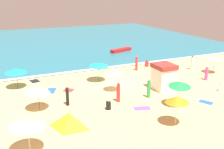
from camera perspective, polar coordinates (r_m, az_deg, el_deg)
ground_plane at (r=28.40m, az=0.97°, el=-2.22°), size 60.00×60.00×0.00m
ocean_water at (r=54.24m, az=-11.81°, el=7.11°), size 60.00×44.00×0.10m
wave_breaker_foam at (r=33.89m, az=-3.56°, el=1.26°), size 57.00×0.70×0.01m
lifeguard_cabana at (r=27.09m, az=11.28°, el=-0.45°), size 2.00×2.22×2.73m
beach_umbrella_0 at (r=28.64m, az=-20.42°, el=0.81°), size 2.86×2.87×2.16m
beach_umbrella_2 at (r=23.20m, az=14.73°, el=-2.02°), size 2.53×2.56×2.43m
beach_umbrella_3 at (r=16.87m, az=-18.22°, el=-10.23°), size 3.04×3.03×2.35m
beach_umbrella_4 at (r=28.97m, az=-2.92°, el=2.20°), size 2.90×2.91×2.19m
beach_umbrella_5 at (r=19.90m, az=14.19°, el=-5.33°), size 2.34×2.33×2.35m
beach_umbrella_6 at (r=22.78m, az=-16.03°, el=-3.34°), size 2.89×2.88×2.08m
beach_umbrella_7 at (r=34.36m, az=21.70°, el=3.34°), size 2.08×2.06×2.12m
beach_umbrella_8 at (r=25.94m, az=0.68°, el=0.61°), size 1.76×1.77×2.31m
beach_tent at (r=19.68m, az=-9.42°, el=-9.93°), size 2.86×2.72×1.26m
beachgoer_0 at (r=35.19m, az=17.27°, el=2.47°), size 0.54×0.54×1.93m
beachgoer_1 at (r=31.51m, az=20.13°, el=0.26°), size 0.49×0.49×1.73m
beachgoer_4 at (r=22.40m, az=-0.80°, el=-6.75°), size 0.46×0.46×0.93m
beachgoer_6 at (r=23.29m, az=-9.83°, el=-4.55°), size 0.39×0.39×1.92m
beachgoer_7 at (r=28.72m, az=22.86°, el=-2.65°), size 0.52×0.52×0.86m
beachgoer_8 at (r=24.91m, az=8.15°, el=-3.08°), size 0.46×0.46×1.92m
beachgoer_9 at (r=23.76m, az=1.41°, el=-4.01°), size 0.45×0.45×1.89m
beachgoer_10 at (r=35.46m, az=7.70°, el=2.42°), size 0.53×0.53×0.98m
beachgoer_11 at (r=33.45m, az=5.44°, el=2.49°), size 0.45×0.45×1.95m
beach_towel_0 at (r=27.15m, az=-9.51°, el=-3.42°), size 1.40×1.41×0.01m
beach_towel_1 at (r=25.46m, az=20.00°, el=-5.75°), size 1.28×1.48×0.01m
beach_towel_2 at (r=22.89m, az=6.65°, el=-7.41°), size 1.62×1.18×0.01m
beach_towel_3 at (r=27.35m, az=-13.29°, el=-3.50°), size 1.46×1.89×0.01m
beach_towel_4 at (r=30.77m, az=-16.67°, el=-1.39°), size 1.21×1.45×0.01m
small_boat_0 at (r=43.87m, az=2.00°, el=5.43°), size 4.15×2.16×0.51m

